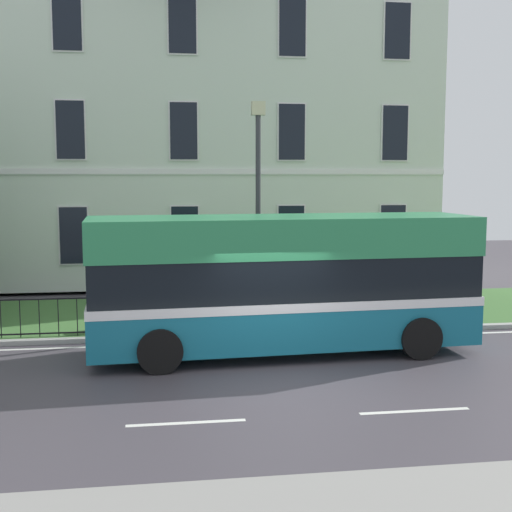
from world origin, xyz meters
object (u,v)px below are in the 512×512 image
at_px(single_decker_bus, 284,282).
at_px(litter_bin, 146,305).
at_px(georgian_townhouse, 179,106).
at_px(street_lamp_post, 258,196).

height_order(single_decker_bus, litter_bin, single_decker_bus).
xyz_separation_m(georgian_townhouse, litter_bin, (-1.30, -10.07, -6.25)).
bearing_deg(litter_bin, single_decker_bus, -41.37).
xyz_separation_m(georgian_townhouse, street_lamp_post, (1.76, -9.91, -3.36)).
bearing_deg(georgian_townhouse, litter_bin, -97.34).
bearing_deg(single_decker_bus, street_lamp_post, 89.90).
relative_size(single_decker_bus, litter_bin, 7.92).
xyz_separation_m(single_decker_bus, street_lamp_post, (-0.15, 2.99, 1.90)).
height_order(georgian_townhouse, single_decker_bus, georgian_townhouse).
relative_size(single_decker_bus, street_lamp_post, 1.51).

